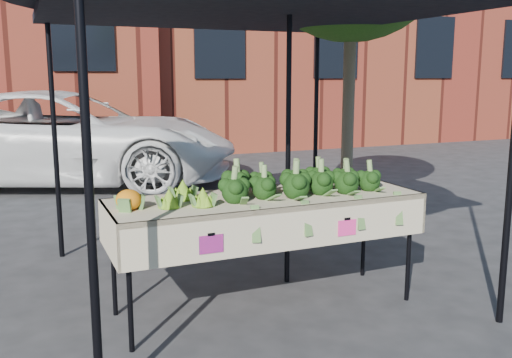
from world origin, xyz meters
name	(u,v)px	position (x,y,z in m)	size (l,w,h in m)	color
ground	(273,306)	(0.00, 0.00, 0.00)	(90.00, 90.00, 0.00)	#27272A
table	(266,253)	(-0.06, 0.00, 0.45)	(2.41, 0.82, 0.90)	beige
canopy	(247,129)	(-0.01, 0.54, 1.37)	(3.16, 3.16, 2.74)	black
broccoli_heap	(297,177)	(0.21, 0.03, 1.02)	(1.36, 0.56, 0.25)	black
romanesco_cluster	(182,191)	(-0.73, -0.01, 1.00)	(0.42, 0.46, 0.19)	#89B72A
cauliflower_pair	(129,198)	(-1.11, -0.05, 0.99)	(0.19, 0.19, 0.17)	orange
vehicle	(59,12)	(-1.06, 6.10, 2.82)	(2.61, 1.57, 5.65)	white
street_tree	(349,67)	(1.55, 1.46, 1.90)	(1.93, 1.93, 3.79)	#1E4C14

